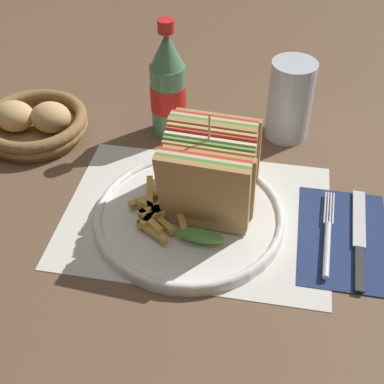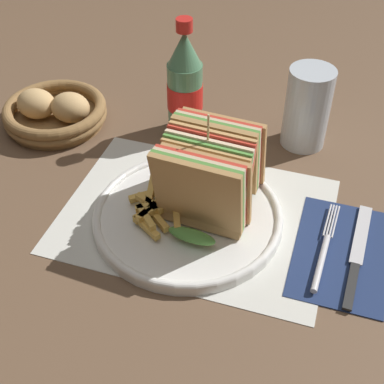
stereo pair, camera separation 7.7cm
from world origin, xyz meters
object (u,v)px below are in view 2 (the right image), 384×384
object	(u,v)px
plate_main	(188,216)
knife	(357,255)
coke_bottle_near	(185,86)
glass_near	(307,108)
bread_basket	(55,112)
fork	(323,254)
club_sandwich	(210,175)

from	to	relation	value
plate_main	knife	size ratio (longest dim) A/B	1.40
coke_bottle_near	glass_near	world-z (taller)	coke_bottle_near
glass_near	bread_basket	world-z (taller)	glass_near
fork	coke_bottle_near	xyz separation A→B (m)	(-0.28, 0.23, 0.08)
coke_bottle_near	knife	bearing A→B (deg)	-34.21
plate_main	bread_basket	xyz separation A→B (m)	(-0.31, 0.17, 0.01)
coke_bottle_near	bread_basket	bearing A→B (deg)	-167.26
knife	plate_main	bearing A→B (deg)	-176.74
fork	glass_near	world-z (taller)	glass_near
fork	plate_main	bearing A→B (deg)	179.32
club_sandwich	knife	size ratio (longest dim) A/B	0.89
fork	knife	xyz separation A→B (m)	(0.04, 0.01, -0.00)
glass_near	bread_basket	distance (m)	0.44
club_sandwich	fork	world-z (taller)	club_sandwich
club_sandwich	coke_bottle_near	world-z (taller)	coke_bottle_near
glass_near	fork	bearing A→B (deg)	-74.86
club_sandwich	knife	world-z (taller)	club_sandwich
bread_basket	glass_near	bearing A→B (deg)	10.24
bread_basket	knife	bearing A→B (deg)	-16.75
glass_near	club_sandwich	bearing A→B (deg)	-114.08
club_sandwich	fork	distance (m)	0.19
coke_bottle_near	plate_main	bearing A→B (deg)	-70.73
club_sandwich	glass_near	size ratio (longest dim) A/B	1.26
club_sandwich	glass_near	world-z (taller)	club_sandwich
fork	bread_basket	distance (m)	0.54
plate_main	glass_near	xyz separation A→B (m)	(0.13, 0.25, 0.06)
plate_main	bread_basket	distance (m)	0.35
knife	bread_basket	size ratio (longest dim) A/B	1.07
glass_near	bread_basket	size ratio (longest dim) A/B	0.76
glass_near	bread_basket	bearing A→B (deg)	-169.76
plate_main	fork	bearing A→B (deg)	-3.37
coke_bottle_near	bread_basket	world-z (taller)	coke_bottle_near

